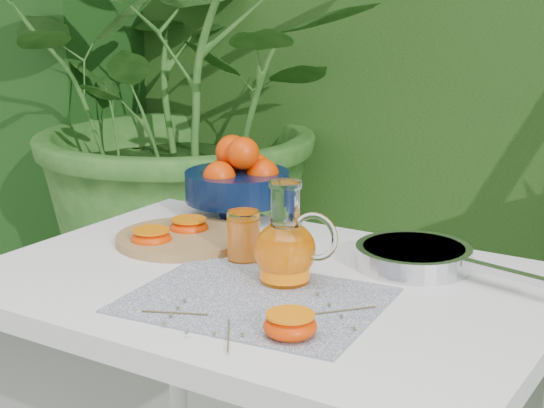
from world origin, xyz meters
The scene contains 10 objects.
potted_plant_left centered at (-1.09, 1.29, 0.87)m, with size 1.74×1.74×1.74m, color #265F20.
white_table centered at (0.00, 0.04, 0.67)m, with size 1.00×0.70×0.75m.
placemat centered at (0.04, -0.06, 0.75)m, with size 0.40×0.31×0.00m, color #0C1A48.
cutting_board centered at (-0.26, 0.13, 0.76)m, with size 0.26×0.26×0.02m, color olive.
fruit_bowl centered at (-0.27, 0.35, 0.83)m, with size 0.27×0.27×0.18m.
juice_pitcher centered at (0.04, 0.03, 0.82)m, with size 0.16×0.12×0.18m.
juice_tumbler centered at (-0.09, 0.10, 0.80)m, with size 0.07×0.07×0.09m.
saute_pan centered at (0.20, 0.23, 0.77)m, with size 0.39×0.25×0.04m.
orange_halves centered at (-0.13, 0.03, 0.77)m, with size 0.56×0.43×0.04m.
thyme_sprigs centered at (0.08, -0.14, 0.76)m, with size 0.32×0.27×0.01m.
Camera 1 is at (0.74, -1.13, 1.25)m, focal length 55.00 mm.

